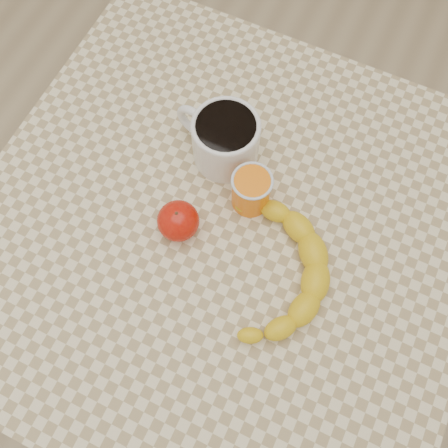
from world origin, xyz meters
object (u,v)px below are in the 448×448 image
at_px(banana, 276,270).
at_px(orange_juice_glass, 251,190).
at_px(coffee_mug, 224,138).
at_px(table, 224,246).
at_px(apple, 178,221).

bearing_deg(banana, orange_juice_glass, 115.99).
relative_size(coffee_mug, banana, 0.51).
distance_m(table, coffee_mug, 0.19).
xyz_separation_m(orange_juice_glass, banana, (0.09, -0.10, -0.02)).
bearing_deg(apple, table, 24.44).
xyz_separation_m(apple, banana, (0.17, -0.01, -0.01)).
bearing_deg(table, coffee_mug, 115.24).
height_order(coffee_mug, banana, coffee_mug).
height_order(table, banana, banana).
xyz_separation_m(orange_juice_glass, apple, (-0.08, -0.09, -0.01)).
height_order(coffee_mug, apple, coffee_mug).
relative_size(orange_juice_glass, apple, 0.92).
distance_m(orange_juice_glass, banana, 0.13).
bearing_deg(orange_juice_glass, coffee_mug, 141.10).
height_order(coffee_mug, orange_juice_glass, coffee_mug).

